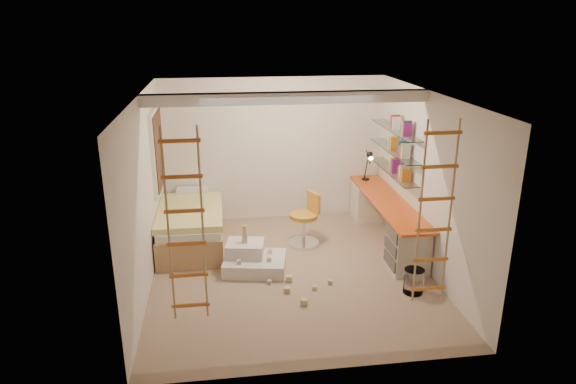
{
  "coord_description": "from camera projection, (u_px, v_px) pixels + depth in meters",
  "views": [
    {
      "loc": [
        -0.97,
        -6.73,
        3.57
      ],
      "look_at": [
        0.0,
        0.3,
        1.15
      ],
      "focal_mm": 32.0,
      "sensor_mm": 36.0,
      "label": 1
    }
  ],
  "objects": [
    {
      "name": "toy_blocks",
      "position": [
        274.0,
        265.0,
        7.33
      ],
      "size": [
        1.32,
        1.29,
        0.67
      ],
      "color": "#CCB284",
      "rests_on": "floor"
    },
    {
      "name": "waste_bin",
      "position": [
        414.0,
        281.0,
        6.97
      ],
      "size": [
        0.28,
        0.28,
        0.34
      ],
      "primitive_type": "cylinder",
      "color": "white",
      "rests_on": "floor"
    },
    {
      "name": "play_platform",
      "position": [
        252.0,
        259.0,
        7.64
      ],
      "size": [
        1.0,
        0.84,
        0.4
      ],
      "color": "silver",
      "rests_on": "floor"
    },
    {
      "name": "books",
      "position": [
        394.0,
        144.0,
        8.37
      ],
      "size": [
        0.14,
        0.7,
        0.92
      ],
      "color": "orange",
      "rests_on": "shelves"
    },
    {
      "name": "task_lamp",
      "position": [
        369.0,
        161.0,
        9.15
      ],
      "size": [
        0.14,
        0.36,
        0.57
      ],
      "color": "black",
      "rests_on": "desk"
    },
    {
      "name": "rope_ladder_right",
      "position": [
        435.0,
        215.0,
        5.63
      ],
      "size": [
        0.41,
        0.04,
        2.13
      ],
      "primitive_type": null,
      "color": "orange",
      "rests_on": "ceiling"
    },
    {
      "name": "ceiling_beam",
      "position": [
        288.0,
        98.0,
        7.06
      ],
      "size": [
        4.0,
        0.18,
        0.16
      ],
      "primitive_type": "cube",
      "color": "white",
      "rests_on": "ceiling"
    },
    {
      "name": "rope_ladder_left",
      "position": [
        186.0,
        228.0,
        5.28
      ],
      "size": [
        0.41,
        0.04,
        2.13
      ],
      "primitive_type": null,
      "color": "#C65A21",
      "rests_on": "ceiling"
    },
    {
      "name": "window_blind",
      "position": [
        159.0,
        150.0,
        8.25
      ],
      "size": [
        0.02,
        1.0,
        1.2
      ],
      "primitive_type": "cube",
      "color": "#4C2D1E",
      "rests_on": "window_frame"
    },
    {
      "name": "desk",
      "position": [
        386.0,
        219.0,
        8.49
      ],
      "size": [
        0.56,
        2.8,
        0.75
      ],
      "color": "#E0521A",
      "rests_on": "floor"
    },
    {
      "name": "shelves",
      "position": [
        394.0,
        151.0,
        8.41
      ],
      "size": [
        0.25,
        1.8,
        0.71
      ],
      "color": "white",
      "rests_on": "wall_right"
    },
    {
      "name": "swivel_chair",
      "position": [
        305.0,
        226.0,
        8.41
      ],
      "size": [
        0.68,
        0.68,
        0.89
      ],
      "color": "#BD8324",
      "rests_on": "floor"
    },
    {
      "name": "bed",
      "position": [
        191.0,
        225.0,
        8.44
      ],
      "size": [
        1.02,
        2.0,
        0.69
      ],
      "color": "#AD7F51",
      "rests_on": "floor"
    },
    {
      "name": "window_frame",
      "position": [
        157.0,
        150.0,
        8.24
      ],
      "size": [
        0.06,
        1.15,
        1.35
      ],
      "primitive_type": "cube",
      "color": "white",
      "rests_on": "wall_left"
    },
    {
      "name": "floor",
      "position": [
        291.0,
        272.0,
        7.59
      ],
      "size": [
        4.5,
        4.5,
        0.0
      ],
      "primitive_type": "plane",
      "color": "#977A61",
      "rests_on": "ground"
    }
  ]
}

